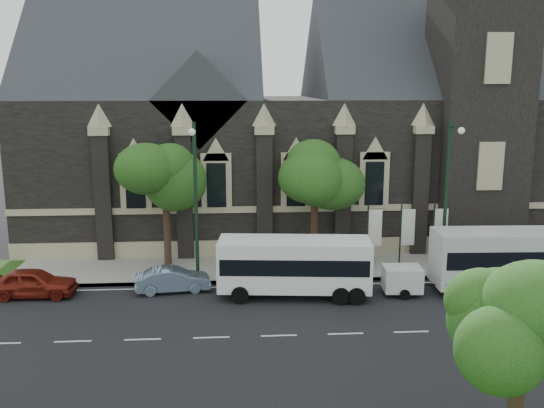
{
  "coord_description": "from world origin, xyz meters",
  "views": [
    {
      "loc": [
        -1.91,
        -23.99,
        10.95
      ],
      "look_at": [
        0.09,
        6.0,
        4.76
      ],
      "focal_mm": 38.29,
      "sensor_mm": 36.0,
      "label": 1
    }
  ],
  "objects": [
    {
      "name": "ground",
      "position": [
        0.0,
        0.0,
        0.0
      ],
      "size": [
        160.0,
        160.0,
        0.0
      ],
      "primitive_type": "plane",
      "color": "black",
      "rests_on": "ground"
    },
    {
      "name": "sidewalk",
      "position": [
        0.0,
        9.5,
        0.07
      ],
      "size": [
        80.0,
        5.0,
        0.15
      ],
      "primitive_type": "cube",
      "color": "#9A968C",
      "rests_on": "ground"
    },
    {
      "name": "museum",
      "position": [
        5.12,
        18.78,
        8.17
      ],
      "size": [
        40.0,
        17.7,
        29.9
      ],
      "color": "black",
      "rests_on": "ground"
    },
    {
      "name": "tree_park_east",
      "position": [
        6.18,
        -9.32,
        4.62
      ],
      "size": [
        3.4,
        3.4,
        6.28
      ],
      "color": "black",
      "rests_on": "ground"
    },
    {
      "name": "tree_walk_right",
      "position": [
        3.21,
        10.71,
        5.82
      ],
      "size": [
        4.08,
        4.08,
        7.8
      ],
      "color": "black",
      "rests_on": "ground"
    },
    {
      "name": "tree_walk_left",
      "position": [
        -5.8,
        10.7,
        5.73
      ],
      "size": [
        3.91,
        3.91,
        7.64
      ],
      "color": "black",
      "rests_on": "ground"
    },
    {
      "name": "street_lamp_near",
      "position": [
        10.0,
        7.09,
        5.11
      ],
      "size": [
        0.36,
        1.88,
        9.0
      ],
      "color": "black",
      "rests_on": "ground"
    },
    {
      "name": "street_lamp_mid",
      "position": [
        -4.0,
        7.09,
        5.11
      ],
      "size": [
        0.36,
        1.88,
        9.0
      ],
      "color": "black",
      "rests_on": "ground"
    },
    {
      "name": "banner_flag_left",
      "position": [
        6.29,
        9.0,
        2.38
      ],
      "size": [
        0.9,
        0.1,
        4.0
      ],
      "color": "black",
      "rests_on": "ground"
    },
    {
      "name": "banner_flag_center",
      "position": [
        8.29,
        9.0,
        2.38
      ],
      "size": [
        0.9,
        0.1,
        4.0
      ],
      "color": "black",
      "rests_on": "ground"
    },
    {
      "name": "banner_flag_right",
      "position": [
        10.29,
        9.0,
        2.38
      ],
      "size": [
        0.9,
        0.1,
        4.0
      ],
      "color": "black",
      "rests_on": "ground"
    },
    {
      "name": "tour_coach",
      "position": [
        14.51,
        4.7,
        1.84
      ],
      "size": [
        11.66,
        3.05,
        3.38
      ],
      "rotation": [
        0.0,
        0.0,
        -0.04
      ],
      "color": "silver",
      "rests_on": "ground"
    },
    {
      "name": "shuttle_bus",
      "position": [
        1.21,
        4.97,
        1.76
      ],
      "size": [
        8.1,
        3.4,
        3.05
      ],
      "rotation": [
        0.0,
        0.0,
        -0.09
      ],
      "color": "white",
      "rests_on": "ground"
    },
    {
      "name": "box_trailer",
      "position": [
        6.92,
        4.72,
        0.87
      ],
      "size": [
        2.9,
        1.71,
        1.53
      ],
      "rotation": [
        0.0,
        0.0,
        -0.07
      ],
      "color": "silver",
      "rests_on": "ground"
    },
    {
      "name": "sedan",
      "position": [
        -5.26,
        6.04,
        0.66
      ],
      "size": [
        4.16,
        1.93,
        1.32
      ],
      "primitive_type": "imported",
      "rotation": [
        0.0,
        0.0,
        1.71
      ],
      "color": "#748CA8",
      "rests_on": "ground"
    },
    {
      "name": "car_far_red",
      "position": [
        -12.52,
        5.75,
        0.76
      ],
      "size": [
        4.5,
        1.9,
        1.52
      ],
      "primitive_type": "imported",
      "rotation": [
        0.0,
        0.0,
        1.55
      ],
      "color": "maroon",
      "rests_on": "ground"
    }
  ]
}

